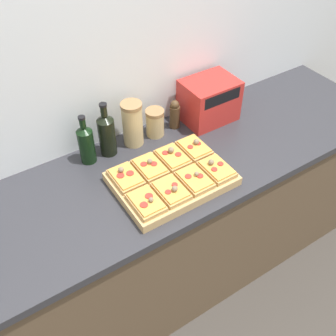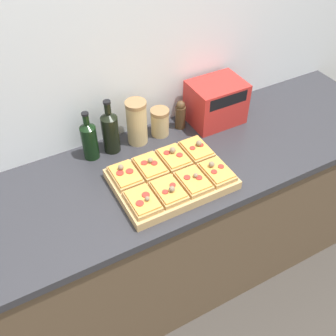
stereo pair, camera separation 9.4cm
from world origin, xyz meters
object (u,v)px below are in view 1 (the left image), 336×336
cutting_board (172,179)px  grain_jar_short (155,123)px  pepper_mill (175,114)px  olive_oil_bottle (86,143)px  wine_bottle (107,134)px  toaster_oven (209,100)px  grain_jar_tall (133,124)px

cutting_board → grain_jar_short: (0.12, 0.33, 0.05)m
cutting_board → pepper_mill: size_ratio=3.18×
olive_oil_bottle → wine_bottle: (0.10, 0.00, 0.01)m
cutting_board → toaster_oven: (0.42, 0.30, 0.09)m
cutting_board → grain_jar_tall: bearing=90.9°
pepper_mill → toaster_oven: toaster_oven is taller
olive_oil_bottle → grain_jar_tall: 0.24m
cutting_board → pepper_mill: pepper_mill is taller
olive_oil_bottle → toaster_oven: bearing=-2.8°
cutting_board → wine_bottle: bearing=113.0°
grain_jar_short → grain_jar_tall: bearing=180.0°
wine_bottle → pepper_mill: size_ratio=1.77×
wine_bottle → pepper_mill: bearing=0.0°
cutting_board → toaster_oven: bearing=35.2°
pepper_mill → cutting_board: bearing=-125.3°
olive_oil_bottle → toaster_oven: size_ratio=0.85×
grain_jar_short → olive_oil_bottle: bearing=180.0°
grain_jar_short → cutting_board: bearing=-109.6°
wine_bottle → toaster_oven: 0.56m
grain_jar_tall → wine_bottle: bearing=180.0°
wine_bottle → cutting_board: bearing=-67.0°
pepper_mill → toaster_oven: 0.19m
grain_jar_tall → toaster_oven: grain_jar_tall is taller
toaster_oven → cutting_board: bearing=-144.8°
wine_bottle → grain_jar_tall: wine_bottle is taller
pepper_mill → wine_bottle: bearing=180.0°
grain_jar_short → pepper_mill: (0.12, 0.00, 0.00)m
cutting_board → toaster_oven: toaster_oven is taller
grain_jar_short → toaster_oven: 0.31m
pepper_mill → grain_jar_short: bearing=-180.0°
cutting_board → olive_oil_bottle: (-0.24, 0.33, 0.08)m
olive_oil_bottle → grain_jar_short: olive_oil_bottle is taller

